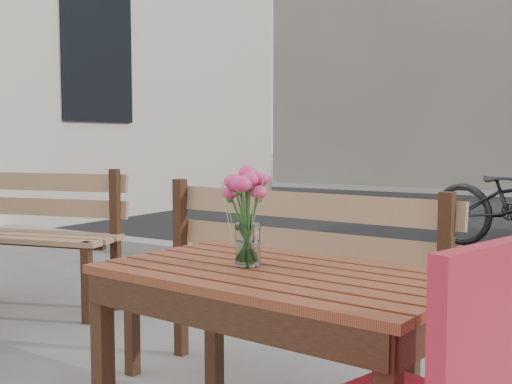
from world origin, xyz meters
TOP-DOWN VIEW (x-y plane):
  - street at (0.00, 5.06)m, footprint 30.00×8.12m
  - main_table at (0.17, 0.13)m, footprint 1.16×0.75m
  - main_bench at (-0.17, 0.79)m, footprint 1.48×0.52m
  - main_vase at (0.06, 0.14)m, footprint 0.17×0.17m
  - second_bench at (-2.35, 1.14)m, footprint 1.53×0.78m

SIDE VIEW (x-z plane):
  - street at x=0.00m, z-range -0.03..0.09m
  - main_bench at x=-0.17m, z-range 0.10..1.00m
  - second_bench at x=-2.35m, z-range 0.10..1.01m
  - main_table at x=0.17m, z-range 0.23..0.90m
  - main_vase at x=0.06m, z-range 0.72..1.03m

